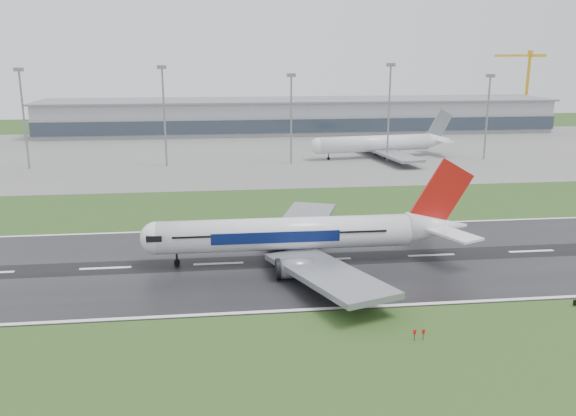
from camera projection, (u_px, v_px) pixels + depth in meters
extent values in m
plane|color=#264519|center=(431.00, 256.00, 113.11)|extent=(520.00, 520.00, 0.00)
cube|color=black|center=(431.00, 255.00, 113.10)|extent=(400.00, 45.00, 0.10)
cube|color=slate|center=(320.00, 151.00, 233.27)|extent=(400.00, 130.00, 0.08)
cube|color=gray|center=(299.00, 116.00, 289.08)|extent=(240.00, 36.00, 15.00)
cylinder|color=gray|center=(24.00, 121.00, 193.74)|extent=(0.64, 0.64, 31.47)
cylinder|color=gray|center=(164.00, 119.00, 198.75)|extent=(0.64, 0.64, 32.10)
cylinder|color=gray|center=(291.00, 121.00, 203.92)|extent=(0.64, 0.64, 29.38)
cylinder|color=gray|center=(389.00, 115.00, 207.40)|extent=(0.64, 0.64, 32.67)
cylinder|color=gray|center=(487.00, 119.00, 211.95)|extent=(0.64, 0.64, 28.88)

